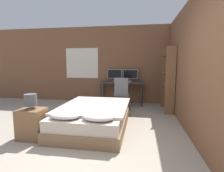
# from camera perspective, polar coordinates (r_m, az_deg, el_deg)

# --- Properties ---
(ground_plane) EXTENTS (20.00, 20.00, 0.00)m
(ground_plane) POSITION_cam_1_polar(r_m,az_deg,el_deg) (2.85, -9.48, -22.24)
(ground_plane) COLOR #9E9384
(wall_back) EXTENTS (12.00, 0.08, 2.70)m
(wall_back) POSITION_cam_1_polar(r_m,az_deg,el_deg) (6.29, 1.81, 6.96)
(wall_back) COLOR brown
(wall_back) RESTS_ON ground_plane
(wall_side_right) EXTENTS (0.06, 12.00, 2.70)m
(wall_side_right) POSITION_cam_1_polar(r_m,az_deg,el_deg) (3.95, 23.70, 6.03)
(wall_side_right) COLOR brown
(wall_side_right) RESTS_ON ground_plane
(bed) EXTENTS (1.44, 2.07, 0.56)m
(bed) POSITION_cam_1_polar(r_m,az_deg,el_deg) (3.89, -6.01, -9.92)
(bed) COLOR #846647
(bed) RESTS_ON ground_plane
(nightstand) EXTENTS (0.45, 0.40, 0.56)m
(nightstand) POSITION_cam_1_polar(r_m,az_deg,el_deg) (3.65, -24.65, -11.14)
(nightstand) COLOR brown
(nightstand) RESTS_ON ground_plane
(bedside_lamp) EXTENTS (0.22, 0.22, 0.28)m
(bedside_lamp) POSITION_cam_1_polar(r_m,az_deg,el_deg) (3.54, -25.05, -4.21)
(bedside_lamp) COLOR gray
(bedside_lamp) RESTS_ON nightstand
(desk) EXTENTS (1.47, 0.57, 0.77)m
(desk) POSITION_cam_1_polar(r_m,az_deg,el_deg) (5.96, 3.19, 0.33)
(desk) COLOR #38383D
(desk) RESTS_ON ground_plane
(monitor_left) EXTENTS (0.50, 0.16, 0.42)m
(monitor_left) POSITION_cam_1_polar(r_m,az_deg,el_deg) (6.14, 0.84, 3.77)
(monitor_left) COLOR #B7B7BC
(monitor_left) RESTS_ON desk
(monitor_right) EXTENTS (0.50, 0.16, 0.42)m
(monitor_right) POSITION_cam_1_polar(r_m,az_deg,el_deg) (6.08, 6.00, 3.70)
(monitor_right) COLOR #B7B7BC
(monitor_right) RESTS_ON desk
(keyboard) EXTENTS (0.35, 0.13, 0.02)m
(keyboard) POSITION_cam_1_polar(r_m,az_deg,el_deg) (5.77, 3.00, 1.21)
(keyboard) COLOR #B7B7BC
(keyboard) RESTS_ON desk
(computer_mouse) EXTENTS (0.07, 0.05, 0.04)m
(computer_mouse) POSITION_cam_1_polar(r_m,az_deg,el_deg) (5.74, 5.62, 1.25)
(computer_mouse) COLOR #B7B7BC
(computer_mouse) RESTS_ON desk
(office_chair) EXTENTS (0.52, 0.52, 0.98)m
(office_chair) POSITION_cam_1_polar(r_m,az_deg,el_deg) (5.34, 3.20, -3.47)
(office_chair) COLOR black
(office_chair) RESTS_ON ground_plane
(bookshelf) EXTENTS (0.26, 0.90, 1.85)m
(bookshelf) POSITION_cam_1_polar(r_m,az_deg,el_deg) (5.28, 17.98, 2.67)
(bookshelf) COLOR brown
(bookshelf) RESTS_ON ground_plane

